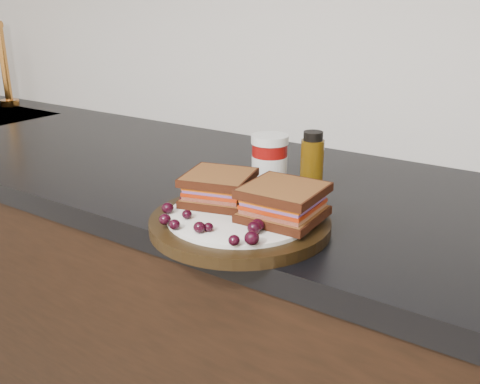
% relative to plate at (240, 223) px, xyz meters
% --- Properties ---
extents(base_cabinets, '(3.96, 0.58, 0.86)m').
position_rel_plate_xyz_m(base_cabinets, '(-0.16, 0.21, -0.48)').
color(base_cabinets, black).
rests_on(base_cabinets, ground_plane).
extents(countertop, '(3.98, 0.60, 0.04)m').
position_rel_plate_xyz_m(countertop, '(-0.16, 0.21, -0.03)').
color(countertop, black).
rests_on(countertop, base_cabinets).
extents(faucet, '(0.06, 0.22, 0.28)m').
position_rel_plate_xyz_m(faucet, '(-1.21, 0.41, 0.13)').
color(faucet, '#BC752F').
rests_on(faucet, countertop).
extents(plate, '(0.28, 0.28, 0.02)m').
position_rel_plate_xyz_m(plate, '(0.00, 0.00, 0.00)').
color(plate, black).
rests_on(plate, countertop).
extents(sandwich_left, '(0.13, 0.13, 0.05)m').
position_rel_plate_xyz_m(sandwich_left, '(-0.06, 0.03, 0.04)').
color(sandwich_left, brown).
rests_on(sandwich_left, plate).
extents(sandwich_right, '(0.12, 0.12, 0.05)m').
position_rel_plate_xyz_m(sandwich_right, '(0.06, 0.02, 0.04)').
color(sandwich_right, brown).
rests_on(sandwich_right, plate).
extents(grape_0, '(0.02, 0.02, 0.02)m').
position_rel_plate_xyz_m(grape_0, '(-0.09, -0.06, 0.02)').
color(grape_0, black).
rests_on(grape_0, plate).
extents(grape_1, '(0.02, 0.02, 0.01)m').
position_rel_plate_xyz_m(grape_1, '(-0.06, -0.06, 0.02)').
color(grape_1, black).
rests_on(grape_1, plate).
extents(grape_2, '(0.02, 0.02, 0.02)m').
position_rel_plate_xyz_m(grape_2, '(-0.07, -0.10, 0.02)').
color(grape_2, black).
rests_on(grape_2, plate).
extents(grape_3, '(0.02, 0.02, 0.02)m').
position_rel_plate_xyz_m(grape_3, '(-0.04, -0.10, 0.02)').
color(grape_3, black).
rests_on(grape_3, plate).
extents(grape_4, '(0.02, 0.02, 0.02)m').
position_rel_plate_xyz_m(grape_4, '(-0.01, -0.09, 0.02)').
color(grape_4, black).
rests_on(grape_4, plate).
extents(grape_5, '(0.01, 0.01, 0.01)m').
position_rel_plate_xyz_m(grape_5, '(-0.00, -0.08, 0.02)').
color(grape_5, black).
rests_on(grape_5, plate).
extents(grape_6, '(0.02, 0.02, 0.01)m').
position_rel_plate_xyz_m(grape_6, '(0.06, -0.10, 0.02)').
color(grape_6, black).
rests_on(grape_6, plate).
extents(grape_7, '(0.02, 0.02, 0.02)m').
position_rel_plate_xyz_m(grape_7, '(0.07, -0.08, 0.02)').
color(grape_7, black).
rests_on(grape_7, plate).
extents(grape_8, '(0.02, 0.02, 0.02)m').
position_rel_plate_xyz_m(grape_8, '(0.06, -0.05, 0.02)').
color(grape_8, black).
rests_on(grape_8, plate).
extents(grape_9, '(0.02, 0.02, 0.02)m').
position_rel_plate_xyz_m(grape_9, '(0.06, -0.04, 0.02)').
color(grape_9, black).
rests_on(grape_9, plate).
extents(grape_10, '(0.02, 0.02, 0.02)m').
position_rel_plate_xyz_m(grape_10, '(0.08, -0.00, 0.02)').
color(grape_10, black).
rests_on(grape_10, plate).
extents(grape_11, '(0.02, 0.02, 0.02)m').
position_rel_plate_xyz_m(grape_11, '(0.07, 0.01, 0.02)').
color(grape_11, black).
rests_on(grape_11, plate).
extents(grape_12, '(0.02, 0.02, 0.01)m').
position_rel_plate_xyz_m(grape_12, '(0.07, 0.03, 0.02)').
color(grape_12, black).
rests_on(grape_12, plate).
extents(grape_13, '(0.02, 0.02, 0.02)m').
position_rel_plate_xyz_m(grape_13, '(-0.06, 0.06, 0.02)').
color(grape_13, black).
rests_on(grape_13, plate).
extents(grape_14, '(0.01, 0.01, 0.01)m').
position_rel_plate_xyz_m(grape_14, '(-0.08, 0.03, 0.02)').
color(grape_14, black).
rests_on(grape_14, plate).
extents(grape_15, '(0.02, 0.02, 0.02)m').
position_rel_plate_xyz_m(grape_15, '(-0.07, 0.01, 0.02)').
color(grape_15, black).
rests_on(grape_15, plate).
extents(grape_16, '(0.02, 0.02, 0.02)m').
position_rel_plate_xyz_m(grape_16, '(-0.09, -0.02, 0.02)').
color(grape_16, black).
rests_on(grape_16, plate).
extents(grape_17, '(0.02, 0.02, 0.02)m').
position_rel_plate_xyz_m(grape_17, '(-0.04, 0.03, 0.02)').
color(grape_17, black).
rests_on(grape_17, plate).
extents(grape_18, '(0.02, 0.02, 0.02)m').
position_rel_plate_xyz_m(grape_18, '(-0.08, 0.03, 0.02)').
color(grape_18, black).
rests_on(grape_18, plate).
extents(grape_19, '(0.02, 0.02, 0.02)m').
position_rel_plate_xyz_m(grape_19, '(-0.09, 0.01, 0.02)').
color(grape_19, black).
rests_on(grape_19, plate).
extents(condiment_jar, '(0.09, 0.09, 0.10)m').
position_rel_plate_xyz_m(condiment_jar, '(-0.06, 0.19, 0.04)').
color(condiment_jar, maroon).
rests_on(condiment_jar, countertop).
extents(oil_bottle, '(0.05, 0.05, 0.12)m').
position_rel_plate_xyz_m(oil_bottle, '(0.02, 0.20, 0.05)').
color(oil_bottle, '#4D3307').
rests_on(oil_bottle, countertop).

